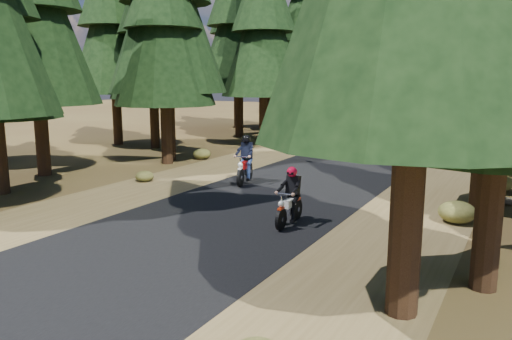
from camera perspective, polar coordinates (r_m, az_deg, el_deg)
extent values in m
plane|color=#442F18|center=(14.33, -2.92, -5.29)|extent=(120.00, 120.00, 0.00)
cube|color=black|center=(18.64, 5.21, -1.59)|extent=(6.00, 100.00, 0.01)
cube|color=brown|center=(20.87, -6.42, -0.31)|extent=(3.20, 100.00, 0.01)
cube|color=brown|center=(17.36, 19.26, -3.06)|extent=(3.20, 100.00, 0.01)
cylinder|color=black|center=(8.22, 17.26, 3.22)|extent=(0.53, 0.53, 5.85)
cylinder|color=black|center=(9.87, 25.57, 1.65)|extent=(0.50, 0.50, 5.11)
cylinder|color=black|center=(21.66, -23.51, 6.92)|extent=(0.53, 0.53, 5.73)
cone|color=black|center=(21.78, -24.22, 16.35)|extent=(4.87, 4.87, 7.17)
cylinder|color=black|center=(23.08, -10.29, 7.30)|extent=(0.51, 0.51, 5.34)
cone|color=black|center=(23.15, -10.57, 15.58)|extent=(4.54, 4.54, 6.68)
cylinder|color=black|center=(16.31, 24.47, 3.80)|extent=(0.48, 0.48, 4.52)
cone|color=black|center=(16.27, 25.24, 13.71)|extent=(3.84, 3.84, 5.65)
cylinder|color=black|center=(23.96, -9.97, 8.72)|extent=(0.56, 0.56, 6.43)
cone|color=black|center=(24.18, -10.29, 18.27)|extent=(5.46, 5.46, 8.03)
cylinder|color=black|center=(28.44, -11.61, 8.05)|extent=(0.52, 0.52, 5.56)
cone|color=black|center=(28.52, -11.87, 15.04)|extent=(4.73, 4.73, 6.95)
cylinder|color=black|center=(29.02, 0.87, 8.46)|extent=(0.53, 0.53, 5.72)
cone|color=black|center=(29.12, 0.89, 15.50)|extent=(4.86, 4.86, 7.15)
cylinder|color=black|center=(33.26, -1.95, 9.27)|extent=(0.55, 0.55, 6.37)
cone|color=black|center=(33.42, -1.99, 16.11)|extent=(5.41, 5.41, 7.96)
cylinder|color=black|center=(35.48, 5.22, 8.72)|extent=(0.53, 0.53, 5.64)
cone|color=black|center=(35.55, 5.32, 14.41)|extent=(4.79, 4.79, 7.05)
cone|color=black|center=(35.81, 5.39, 18.46)|extent=(3.67, 3.67, 5.08)
cylinder|color=black|center=(39.38, 1.47, 8.80)|extent=(0.52, 0.52, 5.45)
cone|color=black|center=(39.42, 1.50, 13.75)|extent=(4.63, 4.63, 6.81)
cone|color=black|center=(39.64, 1.52, 17.29)|extent=(3.54, 3.54, 4.90)
cylinder|color=black|center=(42.12, 7.51, 8.12)|extent=(0.48, 0.48, 4.42)
cone|color=black|center=(42.10, 7.60, 11.88)|extent=(3.76, 3.76, 5.52)
cone|color=black|center=(42.19, 7.67, 14.58)|extent=(2.87, 2.87, 3.98)
cone|color=black|center=(42.38, 7.74, 17.26)|extent=(1.99, 1.99, 3.31)
cylinder|color=black|center=(48.42, 5.76, 8.65)|extent=(0.49, 0.49, 4.75)
cone|color=black|center=(48.42, 5.83, 12.16)|extent=(4.04, 4.04, 5.93)
cone|color=black|center=(48.53, 5.88, 14.69)|extent=(3.09, 3.09, 4.27)
cone|color=black|center=(48.73, 5.93, 17.19)|extent=(2.14, 2.14, 3.56)
cylinder|color=black|center=(30.42, -15.70, 8.43)|extent=(0.54, 0.54, 6.00)
cone|color=black|center=(30.54, -16.06, 15.47)|extent=(5.10, 5.10, 7.50)
cylinder|color=black|center=(39.35, -2.16, 9.49)|extent=(0.56, 0.56, 6.40)
cone|color=black|center=(39.48, -2.20, 15.30)|extent=(5.44, 5.44, 8.00)
cylinder|color=black|center=(50.76, 12.75, 9.47)|extent=(0.56, 0.56, 6.40)
cone|color=black|center=(50.86, 12.93, 13.97)|extent=(5.44, 5.44, 8.00)
cone|color=black|center=(51.13, 13.07, 17.19)|extent=(4.16, 4.16, 5.76)
cylinder|color=black|center=(54.52, 10.59, 9.81)|extent=(0.57, 0.57, 6.80)
cone|color=black|center=(54.65, 10.74, 14.27)|extent=(5.78, 5.78, 8.50)
cone|color=black|center=(54.94, 10.86, 17.45)|extent=(4.42, 4.42, 6.12)
cylinder|color=black|center=(55.86, 17.49, 9.11)|extent=(0.54, 0.54, 6.00)
cone|color=black|center=(55.93, 17.70, 12.95)|extent=(5.10, 5.10, 7.50)
cone|color=black|center=(56.13, 17.86, 15.70)|extent=(3.90, 3.90, 5.40)
cylinder|color=black|center=(54.80, 25.80, 8.75)|extent=(0.56, 0.56, 6.40)
cone|color=black|center=(54.90, 26.14, 12.91)|extent=(5.44, 5.44, 8.00)
cone|color=black|center=(55.15, 26.39, 15.89)|extent=(4.16, 4.16, 5.76)
cylinder|color=black|center=(58.16, 22.03, 9.27)|extent=(0.57, 0.57, 6.80)
cone|color=black|center=(58.28, 22.32, 13.44)|extent=(5.78, 5.78, 8.50)
cone|color=black|center=(58.56, 22.54, 16.42)|extent=(4.42, 4.42, 6.12)
cylinder|color=black|center=(51.85, 5.96, 9.24)|extent=(0.52, 0.52, 5.60)
cone|color=black|center=(51.89, 6.03, 13.11)|extent=(4.76, 4.76, 7.00)
cone|color=black|center=(52.07, 6.09, 15.88)|extent=(3.64, 3.64, 5.04)
cone|color=black|center=(52.37, 6.14, 18.62)|extent=(2.52, 2.52, 4.20)
ellipsoid|color=#474C1E|center=(27.49, 3.27, 2.90)|extent=(0.89, 0.89, 0.54)
ellipsoid|color=#474C1E|center=(33.06, 4.49, 4.25)|extent=(1.04, 1.04, 0.62)
ellipsoid|color=#474C1E|center=(23.24, 21.70, 0.68)|extent=(0.77, 0.77, 0.46)
ellipsoid|color=#474C1E|center=(19.26, 25.88, -1.29)|extent=(1.04, 1.04, 0.62)
ellipsoid|color=#474C1E|center=(14.66, 22.00, -4.48)|extent=(1.00, 1.00, 0.60)
ellipsoid|color=#474C1E|center=(19.43, -12.62, -0.70)|extent=(0.69, 0.69, 0.41)
ellipsoid|color=#474C1E|center=(32.39, 24.53, 3.06)|extent=(0.76, 0.76, 0.46)
ellipsoid|color=#474C1E|center=(24.34, -6.22, 1.85)|extent=(0.86, 0.86, 0.52)
cube|color=black|center=(13.25, 3.87, -1.89)|extent=(0.36, 0.23, 0.50)
sphere|color=red|center=(13.18, 3.89, -0.33)|extent=(0.29, 0.29, 0.28)
cube|color=black|center=(18.47, -1.28, 2.18)|extent=(0.45, 0.34, 0.58)
sphere|color=black|center=(18.42, -1.29, 3.49)|extent=(0.40, 0.40, 0.33)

